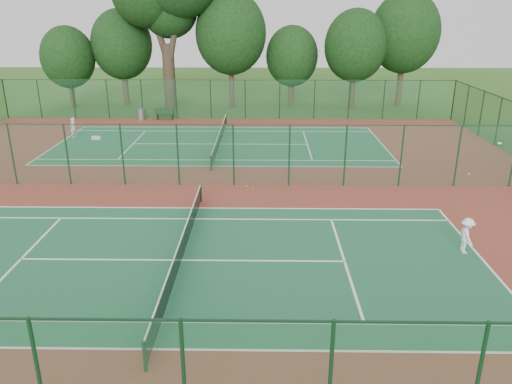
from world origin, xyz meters
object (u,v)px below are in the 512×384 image
trash_bin (141,114)px  kit_bag (96,138)px  player_near (467,236)px  player_far (73,128)px  bench (164,114)px

trash_bin → kit_bag: size_ratio=1.45×
player_near → player_far: bearing=47.6°
player_near → trash_bin: bearing=34.1°
player_near → player_far: size_ratio=0.96×
trash_bin → bench: (2.05, 0.10, 0.04)m
player_near → trash_bin: size_ratio=1.50×
trash_bin → player_near: bearing=-53.2°
trash_bin → kit_bag: bearing=-104.0°
player_far → bench: size_ratio=0.91×
player_far → kit_bag: 2.05m
bench → player_far: bearing=-127.3°
trash_bin → kit_bag: trash_bin is taller
player_far → kit_bag: size_ratio=2.25×
player_far → trash_bin: (3.66, 6.66, -0.29)m
bench → trash_bin: bearing=-174.2°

